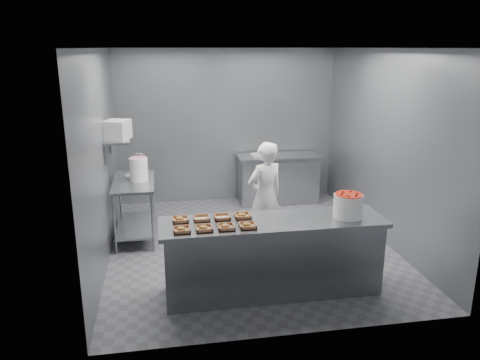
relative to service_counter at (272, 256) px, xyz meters
name	(u,v)px	position (x,y,z in m)	size (l,w,h in m)	color
floor	(250,245)	(0.00, 1.35, -0.45)	(4.50, 4.50, 0.00)	#4C4C51
ceiling	(251,48)	(0.00, 1.35, 2.35)	(4.50, 4.50, 0.00)	white
wall_back	(227,126)	(0.00, 3.60, 0.95)	(4.00, 0.04, 2.80)	slate
wall_left	(102,158)	(-2.00, 1.35, 0.95)	(0.04, 4.50, 2.80)	slate
wall_right	(385,147)	(2.00, 1.35, 0.95)	(0.04, 4.50, 2.80)	slate
service_counter	(272,256)	(0.00, 0.00, 0.00)	(2.60, 0.70, 0.90)	slate
prep_table	(135,201)	(-1.65, 1.95, 0.14)	(0.60, 1.20, 0.90)	slate
back_counter	(278,179)	(0.90, 3.25, 0.00)	(1.50, 0.60, 0.90)	slate
wall_shelf	(119,138)	(-1.82, 1.95, 1.10)	(0.35, 0.90, 0.03)	slate
tray_0	(182,229)	(-1.05, -0.16, 0.47)	(0.19, 0.18, 0.06)	tan
tray_1	(204,228)	(-0.81, -0.16, 0.47)	(0.19, 0.18, 0.06)	tan
tray_2	(226,227)	(-0.57, -0.16, 0.47)	(0.19, 0.18, 0.06)	tan
tray_3	(247,225)	(-0.33, -0.16, 0.47)	(0.19, 0.18, 0.06)	tan
tray_4	(180,219)	(-1.05, 0.16, 0.47)	(0.19, 0.18, 0.06)	tan
tray_5	(201,218)	(-0.81, 0.16, 0.47)	(0.19, 0.18, 0.04)	tan
tray_6	(222,217)	(-0.57, 0.16, 0.47)	(0.19, 0.18, 0.04)	tan
tray_7	(242,215)	(-0.33, 0.16, 0.47)	(0.19, 0.18, 0.06)	tan
worker	(265,196)	(0.19, 1.24, 0.33)	(0.57, 0.37, 1.56)	white
strawberry_tub	(348,205)	(0.88, -0.04, 0.60)	(0.34, 0.34, 0.28)	white
glaze_bucket	(139,169)	(-1.57, 1.97, 0.63)	(0.29, 0.27, 0.42)	white
bucket_lid	(137,176)	(-1.61, 2.18, 0.46)	(0.35, 0.35, 0.03)	white
rag	(137,177)	(-1.61, 2.14, 0.46)	(0.14, 0.12, 0.02)	#CCB28C
appliance	(117,130)	(-1.82, 1.80, 1.24)	(0.31, 0.35, 0.26)	gray
paper_stack	(260,155)	(0.55, 3.25, 0.47)	(0.30, 0.22, 0.05)	silver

